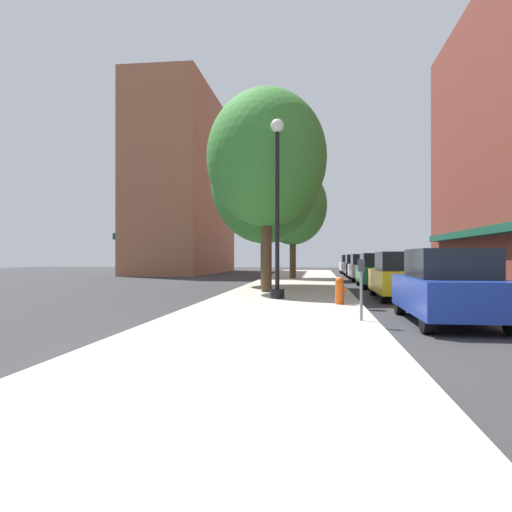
{
  "coord_description": "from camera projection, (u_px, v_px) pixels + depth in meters",
  "views": [
    {
      "loc": [
        1.13,
        -7.42,
        1.48
      ],
      "look_at": [
        -2.8,
        23.81,
        1.54
      ],
      "focal_mm": 34.6,
      "sensor_mm": 36.0,
      "label": 1
    }
  ],
  "objects": [
    {
      "name": "car_blue",
      "position": [
        448.0,
        287.0,
        10.93
      ],
      "size": [
        1.8,
        4.3,
        1.66
      ],
      "rotation": [
        0.0,
        0.0,
        -0.04
      ],
      "color": "black",
      "rests_on": "ground"
    },
    {
      "name": "ground_plane",
      "position": [
        375.0,
        286.0,
        24.86
      ],
      "size": [
        90.0,
        90.0,
        0.0
      ],
      "primitive_type": "plane",
      "color": "#2D2D30"
    },
    {
      "name": "building_far_background",
      "position": [
        186.0,
        187.0,
        45.6
      ],
      "size": [
        6.8,
        18.0,
        15.99
      ],
      "color": "#9E6047",
      "rests_on": "ground"
    },
    {
      "name": "parking_meter_near",
      "position": [
        361.0,
        282.0,
        10.55
      ],
      "size": [
        0.14,
        0.09,
        1.31
      ],
      "color": "slate",
      "rests_on": "sidewalk_slab"
    },
    {
      "name": "fire_hydrant",
      "position": [
        340.0,
        290.0,
        14.19
      ],
      "size": [
        0.33,
        0.26,
        0.79
      ],
      "color": "#E05614",
      "rests_on": "sidewalk_slab"
    },
    {
      "name": "car_silver",
      "position": [
        364.0,
        268.0,
        30.68
      ],
      "size": [
        1.8,
        4.3,
        1.66
      ],
      "rotation": [
        0.0,
        0.0,
        -0.03
      ],
      "color": "black",
      "rests_on": "ground"
    },
    {
      "name": "tree_near",
      "position": [
        293.0,
        206.0,
        31.7
      ],
      "size": [
        4.39,
        4.39,
        7.2
      ],
      "color": "#4C3823",
      "rests_on": "sidewalk_slab"
    },
    {
      "name": "tree_mid",
      "position": [
        265.0,
        182.0,
        23.71
      ],
      "size": [
        5.2,
        5.2,
        7.99
      ],
      "color": "#4C3823",
      "rests_on": "sidewalk_slab"
    },
    {
      "name": "car_black",
      "position": [
        357.0,
        266.0,
        36.6
      ],
      "size": [
        1.8,
        4.3,
        1.66
      ],
      "rotation": [
        0.0,
        0.0,
        0.0
      ],
      "color": "black",
      "rests_on": "ground"
    },
    {
      "name": "lamppost",
      "position": [
        277.0,
        205.0,
        16.18
      ],
      "size": [
        0.48,
        0.48,
        5.9
      ],
      "color": "black",
      "rests_on": "sidewalk_slab"
    },
    {
      "name": "tree_far",
      "position": [
        267.0,
        158.0,
        19.2
      ],
      "size": [
        4.68,
        4.68,
        7.93
      ],
      "color": "#4C3823",
      "rests_on": "sidewalk_slab"
    },
    {
      "name": "car_green",
      "position": [
        378.0,
        271.0,
        23.7
      ],
      "size": [
        1.8,
        4.3,
        1.66
      ],
      "rotation": [
        0.0,
        0.0,
        -0.0
      ],
      "color": "black",
      "rests_on": "ground"
    },
    {
      "name": "sidewalk_slab",
      "position": [
        297.0,
        283.0,
        26.35
      ],
      "size": [
        4.8,
        50.0,
        0.12
      ],
      "primitive_type": "cube",
      "color": "#A8A399",
      "rests_on": "ground"
    },
    {
      "name": "car_white",
      "position": [
        350.0,
        264.0,
        43.88
      ],
      "size": [
        1.8,
        4.3,
        1.66
      ],
      "rotation": [
        0.0,
        0.0,
        -0.02
      ],
      "color": "black",
      "rests_on": "ground"
    },
    {
      "name": "car_yellow",
      "position": [
        401.0,
        276.0,
        17.17
      ],
      "size": [
        1.8,
        4.3,
        1.66
      ],
      "rotation": [
        0.0,
        0.0,
        -0.04
      ],
      "color": "black",
      "rests_on": "ground"
    }
  ]
}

